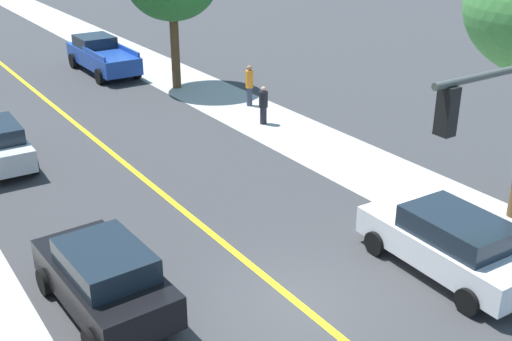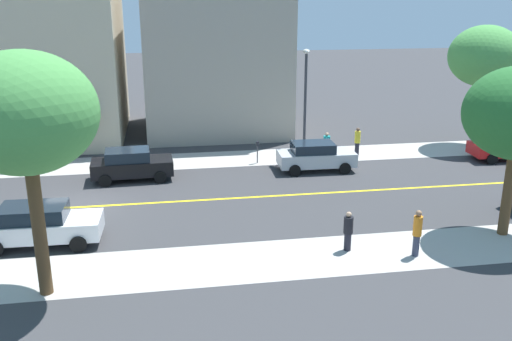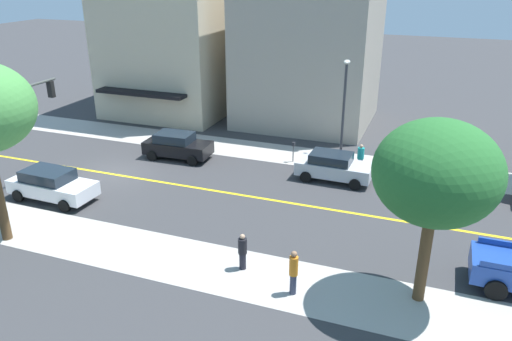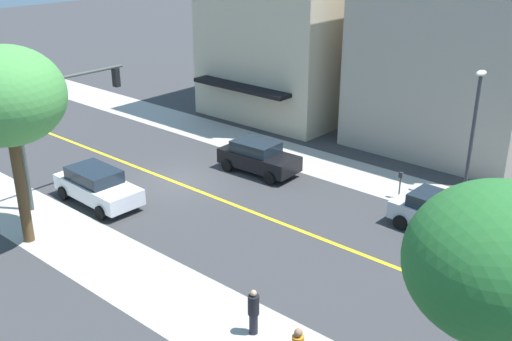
{
  "view_description": "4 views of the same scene",
  "coord_description": "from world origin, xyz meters",
  "px_view_note": "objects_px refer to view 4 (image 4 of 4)",
  "views": [
    {
      "loc": [
        -7.56,
        -9.53,
        8.6
      ],
      "look_at": [
        1.67,
        4.22,
        1.41
      ],
      "focal_mm": 44.4,
      "sensor_mm": 36.0,
      "label": 1
    },
    {
      "loc": [
        25.5,
        4.04,
        9.52
      ],
      "look_at": [
        0.58,
        8.19,
        1.54
      ],
      "focal_mm": 39.77,
      "sensor_mm": 36.0,
      "label": 2
    },
    {
      "loc": [
        22.32,
        17.3,
        11.45
      ],
      "look_at": [
        -0.03,
        8.95,
        1.54
      ],
      "focal_mm": 34.94,
      "sensor_mm": 36.0,
      "label": 3
    },
    {
      "loc": [
        18.12,
        21.03,
        11.96
      ],
      "look_at": [
        -0.15,
        5.18,
        1.99
      ],
      "focal_mm": 42.12,
      "sensor_mm": 36.0,
      "label": 4
    }
  ],
  "objects_px": {
    "black_sedan_left_curb": "(258,157)",
    "white_sedan_right_curb": "(97,185)",
    "street_lamp": "(473,128)",
    "small_dog": "(471,210)",
    "street_tree_left_far": "(500,264)",
    "pedestrian_teal_shirt": "(489,206)",
    "fire_hydrant": "(262,148)",
    "traffic_light_mast": "(57,113)",
    "pedestrian_black_shirt": "(254,311)",
    "street_tree_right_corner": "(6,97)",
    "parking_meter": "(400,181)",
    "silver_sedan_left_curb": "(442,214)"
  },
  "relations": [
    {
      "from": "street_lamp",
      "to": "white_sedan_right_curb",
      "type": "xyz_separation_m",
      "value": [
        9.97,
        -13.16,
        -3.14
      ]
    },
    {
      "from": "street_tree_left_far",
      "to": "street_tree_right_corner",
      "type": "bearing_deg",
      "value": -83.72
    },
    {
      "from": "fire_hydrant",
      "to": "traffic_light_mast",
      "type": "distance_m",
      "value": 11.38
    },
    {
      "from": "traffic_light_mast",
      "to": "small_dog",
      "type": "height_order",
      "value": "traffic_light_mast"
    },
    {
      "from": "street_lamp",
      "to": "small_dog",
      "type": "relative_size",
      "value": 8.23
    },
    {
      "from": "small_dog",
      "to": "black_sedan_left_curb",
      "type": "bearing_deg",
      "value": -111.24
    },
    {
      "from": "parking_meter",
      "to": "pedestrian_black_shirt",
      "type": "xyz_separation_m",
      "value": [
        12.09,
        1.47,
        -0.03
      ]
    },
    {
      "from": "silver_sedan_left_curb",
      "to": "pedestrian_teal_shirt",
      "type": "height_order",
      "value": "pedestrian_teal_shirt"
    },
    {
      "from": "small_dog",
      "to": "pedestrian_teal_shirt",
      "type": "bearing_deg",
      "value": 49.44
    },
    {
      "from": "black_sedan_left_curb",
      "to": "pedestrian_teal_shirt",
      "type": "distance_m",
      "value": 11.39
    },
    {
      "from": "black_sedan_left_curb",
      "to": "pedestrian_teal_shirt",
      "type": "relative_size",
      "value": 2.6
    },
    {
      "from": "street_tree_right_corner",
      "to": "black_sedan_left_curb",
      "type": "xyz_separation_m",
      "value": [
        -11.63,
        2.3,
        -5.17
      ]
    },
    {
      "from": "fire_hydrant",
      "to": "street_lamp",
      "type": "distance_m",
      "value": 11.92
    },
    {
      "from": "street_lamp",
      "to": "pedestrian_teal_shirt",
      "type": "xyz_separation_m",
      "value": [
        0.38,
        1.27,
        -3.13
      ]
    },
    {
      "from": "black_sedan_left_curb",
      "to": "white_sedan_right_curb",
      "type": "distance_m",
      "value": 8.25
    },
    {
      "from": "street_tree_right_corner",
      "to": "silver_sedan_left_curb",
      "type": "bearing_deg",
      "value": 133.42
    },
    {
      "from": "fire_hydrant",
      "to": "black_sedan_left_curb",
      "type": "xyz_separation_m",
      "value": [
        1.99,
        1.42,
        0.42
      ]
    },
    {
      "from": "fire_hydrant",
      "to": "traffic_light_mast",
      "type": "xyz_separation_m",
      "value": [
        10.21,
        -3.4,
        3.68
      ]
    },
    {
      "from": "street_tree_right_corner",
      "to": "parking_meter",
      "type": "bearing_deg",
      "value": 145.38
    },
    {
      "from": "white_sedan_right_curb",
      "to": "small_dog",
      "type": "height_order",
      "value": "white_sedan_right_curb"
    },
    {
      "from": "parking_meter",
      "to": "pedestrian_teal_shirt",
      "type": "height_order",
      "value": "pedestrian_teal_shirt"
    },
    {
      "from": "black_sedan_left_curb",
      "to": "small_dog",
      "type": "height_order",
      "value": "black_sedan_left_curb"
    },
    {
      "from": "white_sedan_right_curb",
      "to": "street_lamp",
      "type": "bearing_deg",
      "value": 38.89
    },
    {
      "from": "black_sedan_left_curb",
      "to": "white_sedan_right_curb",
      "type": "xyz_separation_m",
      "value": [
        7.6,
        -3.21,
        -0.01
      ]
    },
    {
      "from": "parking_meter",
      "to": "street_lamp",
      "type": "bearing_deg",
      "value": 98.23
    },
    {
      "from": "traffic_light_mast",
      "to": "white_sedan_right_curb",
      "type": "bearing_deg",
      "value": -68.87
    },
    {
      "from": "street_tree_right_corner",
      "to": "small_dog",
      "type": "xyz_separation_m",
      "value": [
        -13.72,
        12.75,
        -5.62
      ]
    },
    {
      "from": "parking_meter",
      "to": "fire_hydrant",
      "type": "bearing_deg",
      "value": -90.27
    },
    {
      "from": "fire_hydrant",
      "to": "small_dog",
      "type": "height_order",
      "value": "fire_hydrant"
    },
    {
      "from": "street_tree_left_far",
      "to": "black_sedan_left_curb",
      "type": "relative_size",
      "value": 1.61
    },
    {
      "from": "street_tree_left_far",
      "to": "traffic_light_mast",
      "type": "relative_size",
      "value": 1.15
    },
    {
      "from": "fire_hydrant",
      "to": "pedestrian_teal_shirt",
      "type": "height_order",
      "value": "pedestrian_teal_shirt"
    },
    {
      "from": "street_lamp",
      "to": "pedestrian_teal_shirt",
      "type": "height_order",
      "value": "street_lamp"
    },
    {
      "from": "parking_meter",
      "to": "pedestrian_black_shirt",
      "type": "height_order",
      "value": "pedestrian_black_shirt"
    },
    {
      "from": "fire_hydrant",
      "to": "silver_sedan_left_curb",
      "type": "bearing_deg",
      "value": 80.29
    },
    {
      "from": "street_tree_right_corner",
      "to": "fire_hydrant",
      "type": "relative_size",
      "value": 9.23
    },
    {
      "from": "traffic_light_mast",
      "to": "small_dog",
      "type": "distance_m",
      "value": 18.8
    },
    {
      "from": "traffic_light_mast",
      "to": "black_sedan_left_curb",
      "type": "relative_size",
      "value": 1.4
    },
    {
      "from": "street_tree_left_far",
      "to": "white_sedan_right_curb",
      "type": "xyz_separation_m",
      "value": [
        -2.08,
        -18.57,
        -4.18
      ]
    },
    {
      "from": "parking_meter",
      "to": "pedestrian_black_shirt",
      "type": "distance_m",
      "value": 12.18
    },
    {
      "from": "parking_meter",
      "to": "white_sedan_right_curb",
      "type": "relative_size",
      "value": 0.28
    },
    {
      "from": "silver_sedan_left_curb",
      "to": "small_dog",
      "type": "height_order",
      "value": "silver_sedan_left_curb"
    },
    {
      "from": "parking_meter",
      "to": "small_dog",
      "type": "bearing_deg",
      "value": 92.39
    },
    {
      "from": "fire_hydrant",
      "to": "pedestrian_black_shirt",
      "type": "height_order",
      "value": "pedestrian_black_shirt"
    },
    {
      "from": "traffic_light_mast",
      "to": "street_tree_right_corner",
      "type": "bearing_deg",
      "value": -143.52
    },
    {
      "from": "street_tree_left_far",
      "to": "pedestrian_black_shirt",
      "type": "xyz_separation_m",
      "value": [
        0.46,
        -6.81,
        -4.19
      ]
    },
    {
      "from": "black_sedan_left_curb",
      "to": "small_dog",
      "type": "xyz_separation_m",
      "value": [
        -2.09,
        10.45,
        -0.44
      ]
    },
    {
      "from": "pedestrian_black_shirt",
      "to": "street_tree_left_far",
      "type": "bearing_deg",
      "value": -41.67
    },
    {
      "from": "fire_hydrant",
      "to": "white_sedan_right_curb",
      "type": "relative_size",
      "value": 0.18
    },
    {
      "from": "pedestrian_teal_shirt",
      "to": "pedestrian_black_shirt",
      "type": "bearing_deg",
      "value": 98.31
    }
  ]
}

